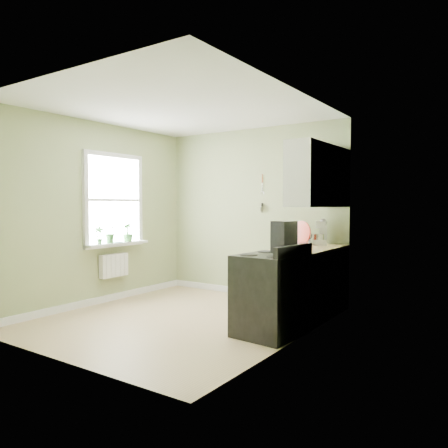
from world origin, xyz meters
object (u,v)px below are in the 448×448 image
Objects in this scene: stove at (270,294)px; coffee_maker at (284,238)px; kettle at (307,238)px; stand_mixer at (320,234)px.

coffee_maker is at bearing 80.94° from stove.
stove is 5.70× the size of kettle.
coffee_maker is at bearing -78.21° from kettle.
stand_mixer is 0.97× the size of coffee_maker.
kettle is at bearing -175.90° from stand_mixer.
stand_mixer is at bearing 91.00° from stove.
coffee_maker reaches higher than stove.
coffee_maker reaches higher than stand_mixer.
stove is 2.84× the size of stand_mixer.
stand_mixer is at bearing 4.10° from kettle.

